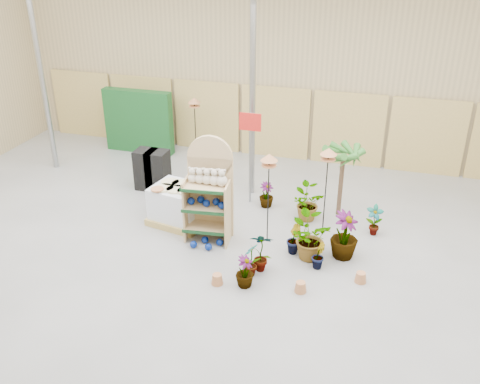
# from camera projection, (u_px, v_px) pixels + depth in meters

# --- Properties ---
(room) EXTENTS (15.20, 12.10, 4.70)m
(room) POSITION_uv_depth(u_px,v_px,m) (216.00, 145.00, 9.91)
(room) COLOR slate
(room) RESTS_ON ground
(display_shelf) EXTENTS (0.98, 0.68, 2.21)m
(display_shelf) POSITION_uv_depth(u_px,v_px,m) (209.00, 193.00, 10.82)
(display_shelf) COLOR tan
(display_shelf) RESTS_ON ground
(teddy_bears) EXTENTS (0.82, 0.23, 0.36)m
(teddy_bears) POSITION_uv_depth(u_px,v_px,m) (209.00, 178.00, 10.55)
(teddy_bears) COLOR beige
(teddy_bears) RESTS_ON display_shelf
(gazing_balls_shelf) EXTENTS (0.81, 0.28, 0.15)m
(gazing_balls_shelf) POSITION_uv_depth(u_px,v_px,m) (207.00, 202.00, 10.77)
(gazing_balls_shelf) COLOR navy
(gazing_balls_shelf) RESTS_ON display_shelf
(gazing_balls_floor) EXTENTS (0.63, 0.39, 0.15)m
(gazing_balls_floor) POSITION_uv_depth(u_px,v_px,m) (207.00, 243.00, 10.86)
(gazing_balls_floor) COLOR navy
(gazing_balls_floor) RESTS_ON ground
(pallet_stack) EXTENTS (1.36, 1.20, 0.89)m
(pallet_stack) POSITION_uv_depth(u_px,v_px,m) (179.00, 205.00, 11.62)
(pallet_stack) COLOR #AA904E
(pallet_stack) RESTS_ON ground
(charcoal_planters) EXTENTS (0.80, 0.50, 1.00)m
(charcoal_planters) POSITION_uv_depth(u_px,v_px,m) (152.00, 170.00, 13.11)
(charcoal_planters) COLOR black
(charcoal_planters) RESTS_ON ground
(trellis_stock) EXTENTS (2.00, 0.30, 1.80)m
(trellis_stock) POSITION_uv_depth(u_px,v_px,m) (139.00, 121.00, 15.15)
(trellis_stock) COLOR #12471C
(trellis_stock) RESTS_ON ground
(offer_sign) EXTENTS (0.50, 0.08, 2.20)m
(offer_sign) POSITION_uv_depth(u_px,v_px,m) (250.00, 140.00, 11.95)
(offer_sign) COLOR gray
(offer_sign) RESTS_ON ground
(bird_table_front) EXTENTS (0.34, 0.34, 1.93)m
(bird_table_front) POSITION_uv_depth(u_px,v_px,m) (269.00, 160.00, 10.33)
(bird_table_front) COLOR black
(bird_table_front) RESTS_ON ground
(bird_table_right) EXTENTS (0.34, 0.34, 1.96)m
(bird_table_right) POSITION_uv_depth(u_px,v_px,m) (328.00, 155.00, 10.52)
(bird_table_right) COLOR black
(bird_table_right) RESTS_ON ground
(bird_table_back) EXTENTS (0.34, 0.34, 1.81)m
(bird_table_back) POSITION_uv_depth(u_px,v_px,m) (194.00, 102.00, 14.13)
(bird_table_back) COLOR black
(bird_table_back) RESTS_ON ground
(palm) EXTENTS (0.70, 0.70, 1.74)m
(palm) POSITION_uv_depth(u_px,v_px,m) (344.00, 153.00, 11.47)
(palm) COLOR brown
(palm) RESTS_ON ground
(potted_plant_0) EXTENTS (0.47, 0.34, 0.84)m
(potted_plant_0) POSITION_uv_depth(u_px,v_px,m) (262.00, 251.00, 9.96)
(potted_plant_0) COLOR #2F6B25
(potted_plant_0) RESTS_ON ground
(potted_plant_1) EXTENTS (0.31, 0.37, 0.61)m
(potted_plant_1) POSITION_uv_depth(u_px,v_px,m) (293.00, 239.00, 10.58)
(potted_plant_1) COLOR #2F6B25
(potted_plant_1) RESTS_ON ground
(potted_plant_2) EXTENTS (1.02, 0.96, 0.90)m
(potted_plant_2) POSITION_uv_depth(u_px,v_px,m) (308.00, 238.00, 10.33)
(potted_plant_2) COLOR #2F6B25
(potted_plant_2) RESTS_ON ground
(potted_plant_3) EXTENTS (0.73, 0.73, 0.97)m
(potted_plant_3) POSITION_uv_depth(u_px,v_px,m) (344.00, 235.00, 10.35)
(potted_plant_3) COLOR #2F6B25
(potted_plant_3) RESTS_ON ground
(potted_plant_4) EXTENTS (0.37, 0.26, 0.68)m
(potted_plant_4) POSITION_uv_depth(u_px,v_px,m) (374.00, 220.00, 11.17)
(potted_plant_4) COLOR #2F6B25
(potted_plant_4) RESTS_ON ground
(potted_plant_6) EXTENTS (0.93, 0.90, 0.80)m
(potted_plant_6) POSITION_uv_depth(u_px,v_px,m) (306.00, 203.00, 11.74)
(potted_plant_6) COLOR #2F6B25
(potted_plant_6) RESTS_ON ground
(potted_plant_7) EXTENTS (0.41, 0.41, 0.61)m
(potted_plant_7) POSITION_uv_depth(u_px,v_px,m) (245.00, 272.00, 9.57)
(potted_plant_7) COLOR #2F6B25
(potted_plant_7) RESTS_ON ground
(potted_plant_8) EXTENTS (0.32, 0.41, 0.69)m
(potted_plant_8) POSITION_uv_depth(u_px,v_px,m) (251.00, 259.00, 9.86)
(potted_plant_8) COLOR #2F6B25
(potted_plant_8) RESTS_ON ground
(potted_plant_9) EXTENTS (0.26, 0.31, 0.53)m
(potted_plant_9) POSITION_uv_depth(u_px,v_px,m) (318.00, 255.00, 10.12)
(potted_plant_9) COLOR #2F6B25
(potted_plant_9) RESTS_ON ground
(potted_plant_11) EXTENTS (0.47, 0.47, 0.60)m
(potted_plant_11) POSITION_uv_depth(u_px,v_px,m) (266.00, 195.00, 12.33)
(potted_plant_11) COLOR #2F6B25
(potted_plant_11) RESTS_ON ground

